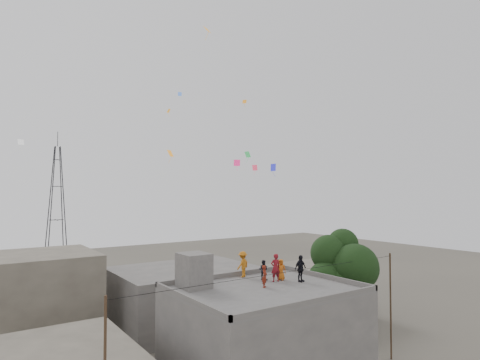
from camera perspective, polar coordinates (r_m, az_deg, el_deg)
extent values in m
cube|color=#55524F|center=(24.87, 3.51, -22.17)|extent=(10.00, 8.00, 6.00)
cube|color=#565451|center=(23.99, 3.50, -15.32)|extent=(10.00, 8.00, 0.10)
cube|color=#55524F|center=(27.07, -1.80, -13.35)|extent=(10.00, 0.15, 0.30)
cube|color=#55524F|center=(21.09, 10.40, -16.60)|extent=(10.00, 0.15, 0.30)
cube|color=#55524F|center=(27.20, 11.90, -13.25)|extent=(0.15, 8.00, 0.30)
cube|color=#55524F|center=(21.34, -7.40, -16.44)|extent=(0.15, 8.00, 0.30)
cube|color=#55524F|center=(24.19, -6.57, -12.66)|extent=(1.60, 1.80, 2.00)
cube|color=#55524F|center=(37.40, -7.87, -16.03)|extent=(12.00, 9.00, 5.00)
cube|color=#564F44|center=(35.56, -27.61, -14.90)|extent=(9.00, 8.00, 7.00)
cube|color=#564F44|center=(41.23, 10.44, -15.11)|extent=(7.00, 8.00, 4.40)
cylinder|color=black|center=(30.25, 14.38, -20.40)|extent=(0.44, 0.44, 4.00)
cylinder|color=black|center=(29.96, 14.40, -17.38)|extent=(0.64, 0.91, 2.14)
sphere|color=black|center=(29.40, 14.33, -14.47)|extent=(3.60, 3.60, 3.60)
sphere|color=black|center=(30.24, 15.27, -12.56)|extent=(3.00, 3.00, 3.00)
sphere|color=black|center=(28.98, 12.35, -13.86)|extent=(2.80, 2.80, 2.80)
sphere|color=black|center=(28.92, 16.05, -11.84)|extent=(3.20, 3.20, 3.20)
sphere|color=black|center=(29.37, 12.55, -10.13)|extent=(2.60, 2.60, 2.60)
sphere|color=black|center=(29.91, 14.42, -8.81)|extent=(2.20, 2.20, 2.20)
cylinder|color=black|center=(31.38, 20.63, -16.41)|extent=(0.12, 0.12, 7.40)
cylinder|color=black|center=(23.12, 6.46, -12.90)|extent=(20.00, 0.52, 0.02)
cylinder|color=black|center=(58.35, -25.32, -4.34)|extent=(1.27, 1.27, 18.01)
cylinder|color=black|center=(58.65, -23.68, -4.35)|extent=(1.27, 1.27, 18.01)
cylinder|color=black|center=(60.32, -23.99, -4.28)|extent=(1.27, 1.27, 18.01)
cylinder|color=black|center=(60.02, -25.59, -4.27)|extent=(1.27, 1.27, 18.01)
cube|color=black|center=(59.81, -24.72, -9.48)|extent=(2.36, 0.08, 0.08)
cube|color=black|center=(59.81, -24.72, -9.48)|extent=(0.08, 2.36, 0.08)
cube|color=black|center=(59.37, -24.66, -5.18)|extent=(1.81, 0.08, 0.08)
cube|color=black|center=(59.37, -24.66, -5.18)|extent=(0.08, 1.81, 0.08)
cube|color=black|center=(59.28, -24.60, -0.83)|extent=(1.26, 0.08, 0.08)
cube|color=black|center=(59.28, -24.60, -0.83)|extent=(0.08, 1.26, 0.08)
cube|color=black|center=(59.45, -24.54, 2.64)|extent=(0.82, 0.08, 0.08)
cube|color=black|center=(59.45, -24.54, 2.64)|extent=(0.08, 0.82, 0.08)
cylinder|color=black|center=(59.74, -24.51, 5.32)|extent=(0.08, 0.08, 2.00)
imported|color=maroon|center=(25.75, 5.07, -12.32)|extent=(0.69, 0.52, 1.73)
imported|color=#CB6217|center=(26.28, 5.85, -12.56)|extent=(0.74, 0.76, 1.32)
imported|color=black|center=(26.30, 3.32, -12.64)|extent=(0.74, 0.76, 1.24)
imported|color=black|center=(25.89, 8.59, -12.33)|extent=(1.01, 0.51, 1.65)
imported|color=#B86615|center=(26.99, 0.39, -11.89)|extent=(1.24, 0.99, 1.69)
imported|color=maroon|center=(24.20, 3.52, -13.51)|extent=(0.56, 0.54, 1.29)
plane|color=orange|center=(25.73, -9.88, 3.76)|extent=(0.51, 0.45, 0.41)
plane|color=#F92778|center=(28.64, -0.44, 2.46)|extent=(0.44, 0.28, 0.45)
plane|color=#FF9F27|center=(36.61, -10.12, 9.66)|extent=(0.43, 0.42, 0.32)
plane|color=#2225C4|center=(30.31, 4.74, 1.80)|extent=(0.07, 0.55, 0.55)
plane|color=white|center=(30.40, -28.72, 4.77)|extent=(0.40, 0.22, 0.37)
plane|color=orange|center=(39.44, 0.65, 11.10)|extent=(0.35, 0.41, 0.37)
plane|color=green|center=(28.10, 1.09, 3.66)|extent=(0.27, 0.48, 0.40)
plane|color=#ED3758|center=(36.04, 2.12, 1.76)|extent=(0.29, 0.51, 0.49)
plane|color=orange|center=(22.11, -4.72, 20.55)|extent=(0.49, 0.43, 0.31)
plane|color=#4A7BE0|center=(38.47, -8.56, 12.00)|extent=(0.32, 0.16, 0.35)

